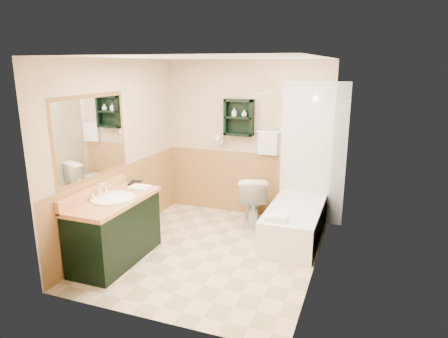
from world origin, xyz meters
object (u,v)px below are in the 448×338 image
(hair_dryer, at_px, (221,139))
(vanity_book, at_px, (129,176))
(wall_shelf, at_px, (239,117))
(soap_bottle_b, at_px, (244,114))
(vanity, at_px, (115,230))
(toilet, at_px, (252,200))
(soap_bottle_a, at_px, (234,114))
(bathtub, at_px, (295,222))

(hair_dryer, bearing_deg, vanity_book, -117.98)
(wall_shelf, bearing_deg, soap_bottle_b, -3.25)
(wall_shelf, distance_m, soap_bottle_b, 0.11)
(vanity, relative_size, toilet, 1.67)
(hair_dryer, relative_size, toilet, 0.32)
(wall_shelf, height_order, vanity_book, wall_shelf)
(soap_bottle_b, bearing_deg, wall_shelf, 176.75)
(wall_shelf, xyz_separation_m, soap_bottle_a, (-0.07, -0.01, 0.04))
(bathtub, height_order, toilet, toilet)
(hair_dryer, height_order, bathtub, hair_dryer)
(vanity, bearing_deg, toilet, 55.08)
(hair_dryer, height_order, soap_bottle_a, soap_bottle_a)
(hair_dryer, relative_size, vanity, 0.19)
(hair_dryer, distance_m, soap_bottle_a, 0.46)
(toilet, height_order, vanity_book, vanity_book)
(hair_dryer, xyz_separation_m, bathtub, (1.33, -0.64, -0.97))
(hair_dryer, height_order, soap_bottle_b, soap_bottle_b)
(toilet, bearing_deg, wall_shelf, -62.19)
(soap_bottle_a, bearing_deg, vanity_book, -125.28)
(soap_bottle_b, bearing_deg, hair_dryer, 175.58)
(wall_shelf, bearing_deg, bathtub, -31.15)
(vanity, bearing_deg, vanity_book, 105.28)
(hair_dryer, bearing_deg, bathtub, -25.94)
(toilet, relative_size, vanity_book, 3.64)
(hair_dryer, relative_size, bathtub, 0.16)
(vanity, xyz_separation_m, vanity_book, (-0.17, 0.60, 0.50))
(toilet, bearing_deg, soap_bottle_a, -56.03)
(hair_dryer, distance_m, vanity_book, 1.65)
(soap_bottle_a, distance_m, soap_bottle_b, 0.16)
(hair_dryer, bearing_deg, toilet, -27.09)
(vanity, xyz_separation_m, toilet, (1.20, 1.72, -0.03))
(wall_shelf, height_order, soap_bottle_b, wall_shelf)
(vanity, bearing_deg, soap_bottle_b, 63.88)
(hair_dryer, bearing_deg, soap_bottle_b, -4.42)
(vanity, bearing_deg, soap_bottle_a, 67.60)
(wall_shelf, xyz_separation_m, toilet, (0.31, -0.29, -1.18))
(bathtub, bearing_deg, hair_dryer, 154.06)
(soap_bottle_a, bearing_deg, soap_bottle_b, 0.00)
(bathtub, relative_size, soap_bottle_a, 12.02)
(wall_shelf, distance_m, vanity_book, 1.88)
(wall_shelf, height_order, bathtub, wall_shelf)
(vanity_book, distance_m, soap_bottle_b, 1.95)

